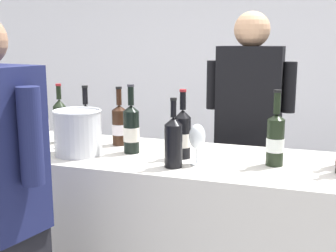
% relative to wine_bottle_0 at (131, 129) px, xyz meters
% --- Properties ---
extents(wall_back, '(8.00, 0.10, 2.80)m').
position_rel_wine_bottle_0_xyz_m(wall_back, '(0.21, 2.61, 0.29)').
color(wall_back, white).
rests_on(wall_back, ground_plane).
extents(counter, '(2.32, 0.67, 0.98)m').
position_rel_wine_bottle_0_xyz_m(counter, '(0.21, 0.01, -0.62)').
color(counter, beige).
rests_on(counter, ground_plane).
extents(wine_bottle_0, '(0.08, 0.08, 0.35)m').
position_rel_wine_bottle_0_xyz_m(wine_bottle_0, '(0.00, 0.00, 0.00)').
color(wine_bottle_0, black).
rests_on(wine_bottle_0, counter).
extents(wine_bottle_1, '(0.08, 0.08, 0.33)m').
position_rel_wine_bottle_0_xyz_m(wine_bottle_1, '(-0.30, 0.08, -0.01)').
color(wine_bottle_1, black).
rests_on(wine_bottle_1, counter).
extents(wine_bottle_2, '(0.08, 0.08, 0.35)m').
position_rel_wine_bottle_0_xyz_m(wine_bottle_2, '(0.72, -0.00, -0.00)').
color(wine_bottle_2, black).
rests_on(wine_bottle_2, counter).
extents(wine_bottle_3, '(0.08, 0.08, 0.34)m').
position_rel_wine_bottle_0_xyz_m(wine_bottle_3, '(0.28, -0.01, -0.00)').
color(wine_bottle_3, black).
rests_on(wine_bottle_3, counter).
extents(wine_bottle_5, '(0.08, 0.08, 0.33)m').
position_rel_wine_bottle_0_xyz_m(wine_bottle_5, '(-0.62, 0.12, -0.01)').
color(wine_bottle_5, black).
rests_on(wine_bottle_5, counter).
extents(wine_bottle_7, '(0.08, 0.08, 0.32)m').
position_rel_wine_bottle_0_xyz_m(wine_bottle_7, '(-0.13, 0.14, -0.01)').
color(wine_bottle_7, black).
rests_on(wine_bottle_7, counter).
extents(wine_bottle_8, '(0.07, 0.07, 0.33)m').
position_rel_wine_bottle_0_xyz_m(wine_bottle_8, '(-0.47, 0.09, -0.00)').
color(wine_bottle_8, black).
rests_on(wine_bottle_8, counter).
extents(wine_bottle_9, '(0.08, 0.08, 0.32)m').
position_rel_wine_bottle_0_xyz_m(wine_bottle_9, '(0.28, -0.18, -0.00)').
color(wine_bottle_9, black).
rests_on(wine_bottle_9, counter).
extents(wine_bottle_10, '(0.07, 0.07, 0.32)m').
position_rel_wine_bottle_0_xyz_m(wine_bottle_10, '(-0.74, -0.05, -0.00)').
color(wine_bottle_10, black).
rests_on(wine_bottle_10, counter).
extents(wine_glass, '(0.08, 0.08, 0.19)m').
position_rel_wine_bottle_0_xyz_m(wine_glass, '(0.37, -0.10, -0.00)').
color(wine_glass, silver).
rests_on(wine_glass, counter).
extents(ice_bucket, '(0.24, 0.24, 0.23)m').
position_rel_wine_bottle_0_xyz_m(ice_bucket, '(-0.24, -0.12, -0.01)').
color(ice_bucket, silver).
rests_on(ice_bucket, counter).
extents(person_server, '(0.55, 0.24, 1.72)m').
position_rel_wine_bottle_0_xyz_m(person_server, '(0.50, 0.69, -0.26)').
color(person_server, black).
rests_on(person_server, ground_plane).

